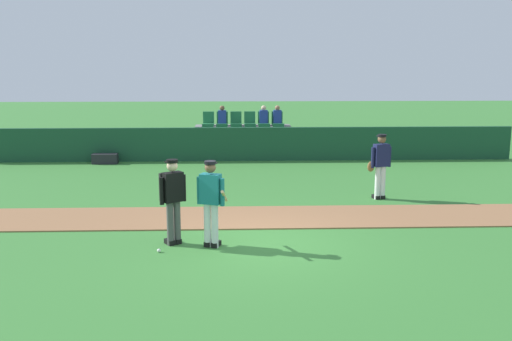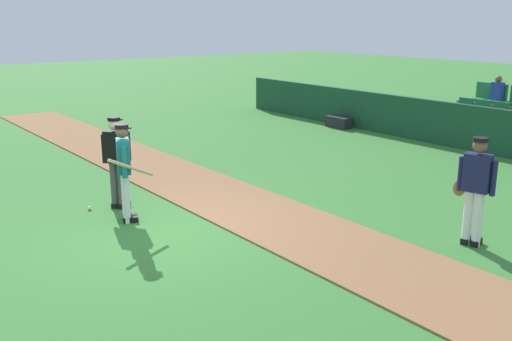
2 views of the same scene
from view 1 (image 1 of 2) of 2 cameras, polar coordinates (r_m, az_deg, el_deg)
ground_plane at (r=11.98m, az=-0.48°, el=-7.17°), size 80.00×80.00×0.00m
infield_dirt_path at (r=13.82m, az=-0.70°, el=-4.63°), size 28.00×1.97×0.03m
dugout_fence at (r=21.40m, az=-1.22°, el=2.62°), size 20.00×0.16×1.24m
stadium_bleachers at (r=22.86m, az=-1.25°, el=2.86°), size 3.90×2.10×1.90m
batter_teal_jersey at (r=11.52m, az=-4.44°, el=-2.94°), size 0.61×0.80×1.76m
umpire_home_plate at (r=11.78m, az=-8.23°, el=-2.55°), size 0.53×0.47×1.76m
runner_navy_jersey at (r=15.79m, az=12.15°, el=0.63°), size 0.67×0.38×1.76m
baseball at (r=11.58m, az=-9.55°, el=-7.79°), size 0.07×0.07×0.07m
equipment_bag at (r=21.54m, az=-14.65°, el=1.13°), size 0.90×0.36×0.36m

